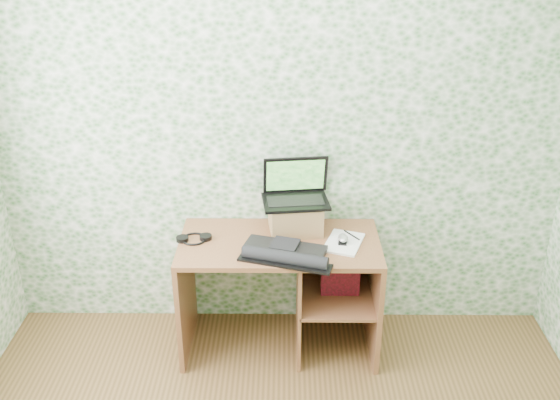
{
  "coord_description": "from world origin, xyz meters",
  "views": [
    {
      "loc": [
        0.03,
        -1.8,
        2.58
      ],
      "look_at": [
        0.0,
        1.39,
        1.05
      ],
      "focal_mm": 40.0,
      "sensor_mm": 36.0,
      "label": 1
    }
  ],
  "objects_px": {
    "laptop": "(295,191)",
    "desk": "(292,277)",
    "keyboard": "(285,253)",
    "notepad": "(344,243)",
    "riser": "(295,217)"
  },
  "relations": [
    {
      "from": "notepad",
      "to": "keyboard",
      "type": "bearing_deg",
      "value": -136.57
    },
    {
      "from": "desk",
      "to": "laptop",
      "type": "relative_size",
      "value": 2.84
    },
    {
      "from": "laptop",
      "to": "notepad",
      "type": "height_order",
      "value": "laptop"
    },
    {
      "from": "laptop",
      "to": "notepad",
      "type": "bearing_deg",
      "value": -43.05
    },
    {
      "from": "notepad",
      "to": "riser",
      "type": "bearing_deg",
      "value": 169.29
    },
    {
      "from": "desk",
      "to": "notepad",
      "type": "relative_size",
      "value": 4.3
    },
    {
      "from": "riser",
      "to": "notepad",
      "type": "xyz_separation_m",
      "value": [
        0.29,
        -0.16,
        -0.09
      ]
    },
    {
      "from": "riser",
      "to": "keyboard",
      "type": "bearing_deg",
      "value": -101.07
    },
    {
      "from": "riser",
      "to": "laptop",
      "type": "height_order",
      "value": "laptop"
    },
    {
      "from": "desk",
      "to": "keyboard",
      "type": "height_order",
      "value": "keyboard"
    },
    {
      "from": "laptop",
      "to": "desk",
      "type": "bearing_deg",
      "value": -103.33
    },
    {
      "from": "keyboard",
      "to": "desk",
      "type": "bearing_deg",
      "value": 93.89
    },
    {
      "from": "desk",
      "to": "riser",
      "type": "relative_size",
      "value": 3.87
    },
    {
      "from": "desk",
      "to": "riser",
      "type": "xyz_separation_m",
      "value": [
        0.02,
        0.12,
        0.36
      ]
    },
    {
      "from": "laptop",
      "to": "notepad",
      "type": "xyz_separation_m",
      "value": [
        0.29,
        -0.21,
        -0.24
      ]
    }
  ]
}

